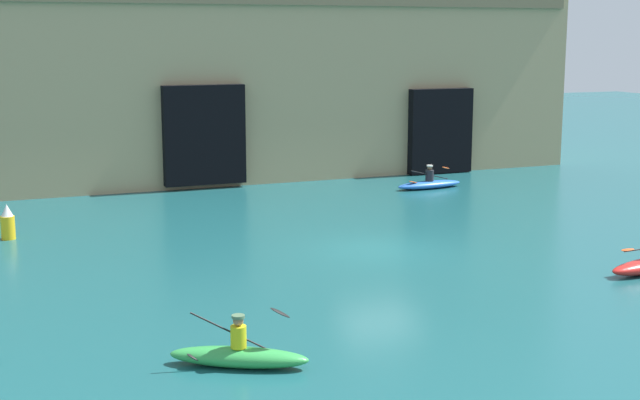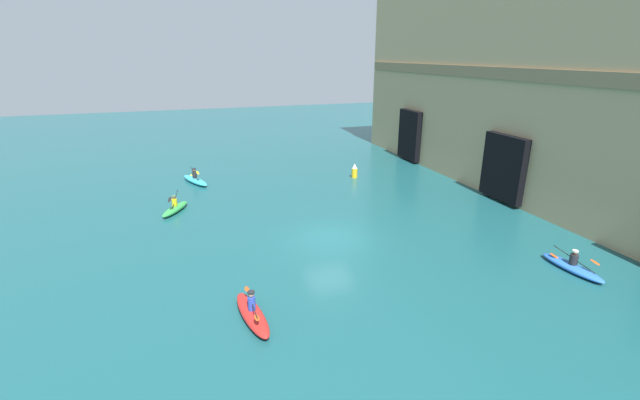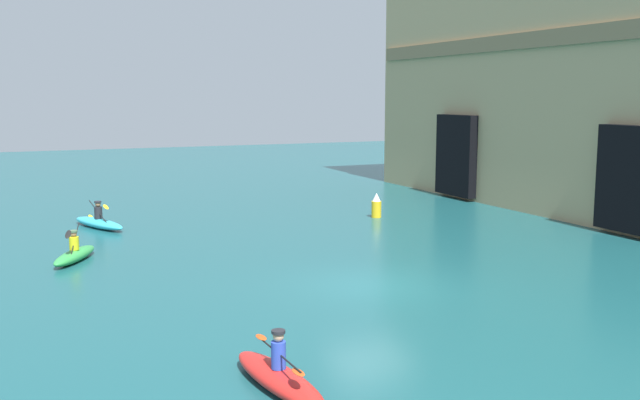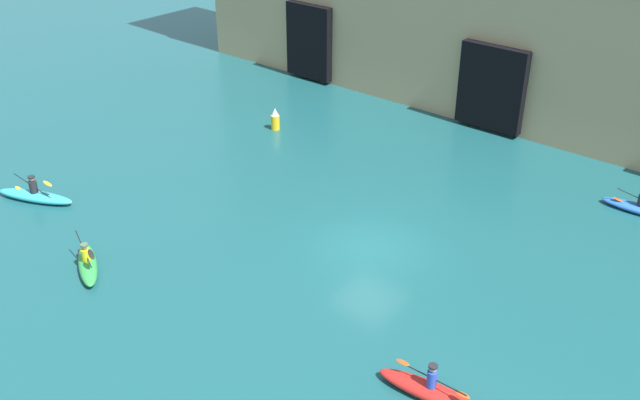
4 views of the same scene
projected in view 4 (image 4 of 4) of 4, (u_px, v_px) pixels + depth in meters
ground_plane at (370, 247)px, 27.01m from camera, size 120.00×120.00×0.00m
kayak_green at (88, 264)px, 25.59m from camera, size 2.78×1.98×1.23m
kayak_red at (431, 391)px, 20.02m from camera, size 3.29×1.16×1.18m
kayak_blue at (640, 208)px, 29.21m from camera, size 3.16×0.98×1.02m
kayak_cyan at (35, 196)px, 30.09m from camera, size 3.60×2.09×1.16m
marker_buoy at (275, 120)px, 36.63m from camera, size 0.45×0.45×1.15m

